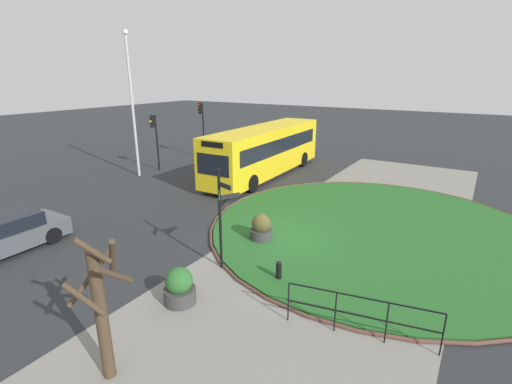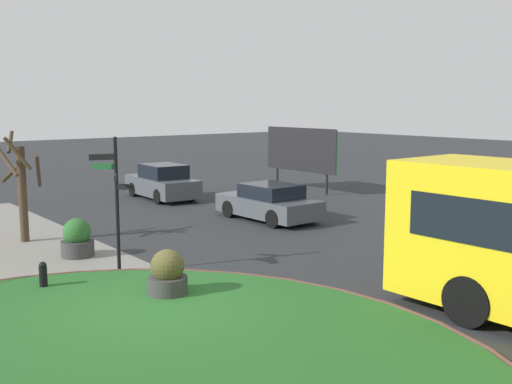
% 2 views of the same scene
% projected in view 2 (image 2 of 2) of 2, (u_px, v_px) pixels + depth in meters
% --- Properties ---
extents(ground, '(120.00, 120.00, 0.00)m').
position_uv_depth(ground, '(152.00, 312.00, 12.48)').
color(ground, '#282B2D').
extents(sidewalk_paving, '(32.00, 7.77, 0.02)m').
position_uv_depth(sidewalk_paving, '(50.00, 336.00, 11.19)').
color(sidewalk_paving, gray).
rests_on(sidewalk_paving, ground).
extents(signpost_directional, '(1.19, 0.79, 3.44)m').
position_uv_depth(signpost_directional, '(115.00, 195.00, 15.07)').
color(signpost_directional, black).
rests_on(signpost_directional, ground).
extents(bollard_foreground, '(0.18, 0.18, 0.67)m').
position_uv_depth(bollard_foreground, '(43.00, 276.00, 13.89)').
color(bollard_foreground, black).
rests_on(bollard_foreground, ground).
extents(car_near_lane, '(4.29, 1.99, 1.55)m').
position_uv_depth(car_near_lane, '(162.00, 183.00, 27.25)').
color(car_near_lane, '#474C51').
rests_on(car_near_lane, ground).
extents(car_far_lane, '(4.15, 1.97, 1.33)m').
position_uv_depth(car_far_lane, '(269.00, 203.00, 22.29)').
color(car_far_lane, '#474C51').
rests_on(car_far_lane, ground).
extents(billboard_left, '(4.77, 0.24, 3.07)m').
position_uv_depth(billboard_left, '(301.00, 150.00, 29.46)').
color(billboard_left, black).
rests_on(billboard_left, ground).
extents(planter_near_signpost, '(0.90, 0.90, 1.09)m').
position_uv_depth(planter_near_signpost, '(77.00, 240.00, 16.93)').
color(planter_near_signpost, '#383838').
rests_on(planter_near_signpost, ground).
extents(planter_kerbside, '(0.87, 0.87, 1.09)m').
position_uv_depth(planter_kerbside, '(168.00, 276.00, 13.35)').
color(planter_kerbside, '#383838').
rests_on(planter_kerbside, ground).
extents(street_tree_bare, '(1.26, 1.32, 3.42)m').
position_uv_depth(street_tree_bare, '(22.00, 186.00, 18.54)').
color(street_tree_bare, '#423323').
rests_on(street_tree_bare, ground).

